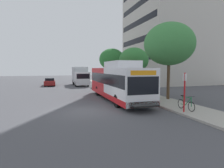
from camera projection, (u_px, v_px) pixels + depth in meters
ground_plane at (76, 95)px, 21.03m from camera, size 120.00×120.00×0.00m
sidewalk_curb at (141, 95)px, 21.17m from camera, size 3.00×56.00×0.14m
transit_bus at (117, 82)px, 18.18m from camera, size 2.58×12.25×3.65m
bus_stop_sign_pole at (184, 89)px, 12.37m from camera, size 0.10×0.36×2.60m
bicycle_parked at (186, 104)px, 13.06m from camera, size 0.52×1.76×1.02m
street_tree_near_stop at (169, 44)px, 17.37m from camera, size 4.63×4.63×7.09m
street_tree_mid_block at (134, 60)px, 25.07m from camera, size 3.92×3.92×5.64m
street_tree_far_block at (112, 59)px, 33.87m from camera, size 4.52×4.52×6.42m
parked_car_far_lane at (50, 82)px, 32.83m from camera, size 1.80×4.50×1.33m
box_truck_background at (80, 75)px, 33.55m from camera, size 2.32×7.01×3.25m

